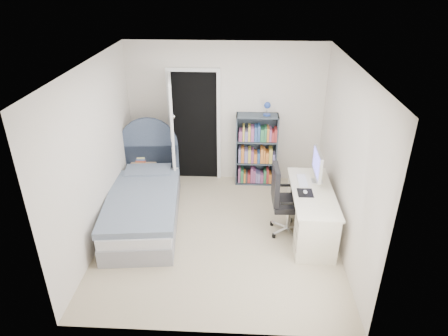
{
  "coord_description": "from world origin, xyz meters",
  "views": [
    {
      "loc": [
        0.32,
        -4.86,
        3.58
      ],
      "look_at": [
        0.06,
        0.13,
        1.04
      ],
      "focal_mm": 32.0,
      "sensor_mm": 36.0,
      "label": 1
    }
  ],
  "objects_px": {
    "nightstand": "(145,166)",
    "desk": "(311,210)",
    "office_chair": "(284,197)",
    "floor_lamp": "(174,155)",
    "bed": "(144,202)",
    "bookcase": "(257,152)"
  },
  "relations": [
    {
      "from": "floor_lamp",
      "to": "office_chair",
      "type": "xyz_separation_m",
      "value": [
        1.84,
        -1.48,
        0.06
      ]
    },
    {
      "from": "floor_lamp",
      "to": "bookcase",
      "type": "relative_size",
      "value": 0.85
    },
    {
      "from": "bookcase",
      "to": "office_chair",
      "type": "bearing_deg",
      "value": -76.88
    },
    {
      "from": "nightstand",
      "to": "bed",
      "type": "bearing_deg",
      "value": -78.06
    },
    {
      "from": "floor_lamp",
      "to": "desk",
      "type": "distance_m",
      "value": 2.7
    },
    {
      "from": "bed",
      "to": "office_chair",
      "type": "distance_m",
      "value": 2.14
    },
    {
      "from": "office_chair",
      "to": "desk",
      "type": "bearing_deg",
      "value": -1.47
    },
    {
      "from": "nightstand",
      "to": "desk",
      "type": "bearing_deg",
      "value": -24.79
    },
    {
      "from": "bed",
      "to": "bookcase",
      "type": "relative_size",
      "value": 1.47
    },
    {
      "from": "nightstand",
      "to": "floor_lamp",
      "type": "relative_size",
      "value": 0.48
    },
    {
      "from": "office_chair",
      "to": "floor_lamp",
      "type": "bearing_deg",
      "value": 141.18
    },
    {
      "from": "bed",
      "to": "desk",
      "type": "distance_m",
      "value": 2.53
    },
    {
      "from": "nightstand",
      "to": "office_chair",
      "type": "xyz_separation_m",
      "value": [
        2.33,
        -1.25,
        0.18
      ]
    },
    {
      "from": "nightstand",
      "to": "office_chair",
      "type": "bearing_deg",
      "value": -28.29
    },
    {
      "from": "desk",
      "to": "office_chair",
      "type": "xyz_separation_m",
      "value": [
        -0.41,
        0.01,
        0.2
      ]
    },
    {
      "from": "bookcase",
      "to": "desk",
      "type": "height_order",
      "value": "bookcase"
    },
    {
      "from": "desk",
      "to": "bookcase",
      "type": "bearing_deg",
      "value": 116.36
    },
    {
      "from": "bookcase",
      "to": "floor_lamp",
      "type": "bearing_deg",
      "value": -178.16
    },
    {
      "from": "bed",
      "to": "desk",
      "type": "height_order",
      "value": "bed"
    },
    {
      "from": "office_chair",
      "to": "bookcase",
      "type": "bearing_deg",
      "value": 103.12
    },
    {
      "from": "desk",
      "to": "bed",
      "type": "bearing_deg",
      "value": 174.65
    },
    {
      "from": "bed",
      "to": "floor_lamp",
      "type": "height_order",
      "value": "bed"
    }
  ]
}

